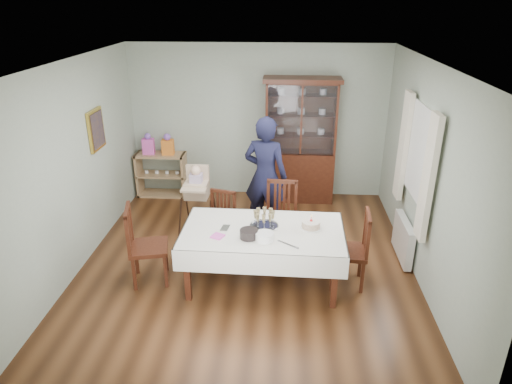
# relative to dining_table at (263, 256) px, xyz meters

# --- Properties ---
(floor) EXTENTS (5.00, 5.00, 0.00)m
(floor) POSITION_rel_dining_table_xyz_m (-0.24, 0.41, -0.38)
(floor) COLOR #593319
(floor) RESTS_ON ground
(room_shell) EXTENTS (5.00, 5.00, 5.00)m
(room_shell) POSITION_rel_dining_table_xyz_m (-0.24, 0.94, 1.32)
(room_shell) COLOR #9EAA99
(room_shell) RESTS_ON floor
(dining_table) EXTENTS (2.02, 1.19, 0.76)m
(dining_table) POSITION_rel_dining_table_xyz_m (0.00, 0.00, 0.00)
(dining_table) COLOR #472111
(dining_table) RESTS_ON floor
(china_cabinet) EXTENTS (1.30, 0.48, 2.18)m
(china_cabinet) POSITION_rel_dining_table_xyz_m (0.51, 2.67, 0.74)
(china_cabinet) COLOR #472111
(china_cabinet) RESTS_ON floor
(sideboard) EXTENTS (0.90, 0.38, 0.80)m
(sideboard) POSITION_rel_dining_table_xyz_m (-1.99, 2.69, 0.02)
(sideboard) COLOR tan
(sideboard) RESTS_ON floor
(picture_frame) EXTENTS (0.04, 0.48, 0.58)m
(picture_frame) POSITION_rel_dining_table_xyz_m (-2.46, 1.21, 1.27)
(picture_frame) COLOR gold
(picture_frame) RESTS_ON room_shell
(window) EXTENTS (0.04, 1.02, 1.22)m
(window) POSITION_rel_dining_table_xyz_m (1.98, 0.71, 1.17)
(window) COLOR white
(window) RESTS_ON room_shell
(curtain_left) EXTENTS (0.07, 0.30, 1.55)m
(curtain_left) POSITION_rel_dining_table_xyz_m (1.92, 0.09, 1.07)
(curtain_left) COLOR silver
(curtain_left) RESTS_ON room_shell
(curtain_right) EXTENTS (0.07, 0.30, 1.55)m
(curtain_right) POSITION_rel_dining_table_xyz_m (1.92, 1.33, 1.07)
(curtain_right) COLOR silver
(curtain_right) RESTS_ON room_shell
(radiator) EXTENTS (0.10, 0.80, 0.55)m
(radiator) POSITION_rel_dining_table_xyz_m (1.92, 0.71, -0.08)
(radiator) COLOR white
(radiator) RESTS_ON floor
(chair_far_left) EXTENTS (0.49, 0.49, 0.88)m
(chair_far_left) POSITION_rel_dining_table_xyz_m (-0.65, 0.76, -0.12)
(chair_far_left) COLOR #472111
(chair_far_left) RESTS_ON floor
(chair_far_right) EXTENTS (0.48, 0.48, 1.02)m
(chair_far_right) POSITION_rel_dining_table_xyz_m (0.22, 0.82, -0.08)
(chair_far_right) COLOR #472111
(chair_far_right) RESTS_ON floor
(chair_end_left) EXTENTS (0.57, 0.57, 1.05)m
(chair_end_left) POSITION_rel_dining_table_xyz_m (-1.46, -0.05, -0.07)
(chair_end_left) COLOR #472111
(chair_end_left) RESTS_ON floor
(chair_end_right) EXTENTS (0.48, 0.48, 1.00)m
(chair_end_right) POSITION_rel_dining_table_xyz_m (1.09, 0.04, -0.09)
(chair_end_right) COLOR #472111
(chair_end_right) RESTS_ON floor
(woman) EXTENTS (0.77, 0.61, 1.84)m
(woman) POSITION_rel_dining_table_xyz_m (-0.03, 1.41, 0.53)
(woman) COLOR black
(woman) RESTS_ON floor
(high_chair) EXTENTS (0.49, 0.49, 1.07)m
(high_chair) POSITION_rel_dining_table_xyz_m (-1.08, 1.38, 0.03)
(high_chair) COLOR black
(high_chair) RESTS_ON floor
(champagne_tray) EXTENTS (0.36, 0.36, 0.22)m
(champagne_tray) POSITION_rel_dining_table_xyz_m (0.01, 0.09, 0.44)
(champagne_tray) COLOR silver
(champagne_tray) RESTS_ON dining_table
(birthday_cake) EXTENTS (0.27, 0.27, 0.18)m
(birthday_cake) POSITION_rel_dining_table_xyz_m (0.59, 0.08, 0.42)
(birthday_cake) COLOR white
(birthday_cake) RESTS_ON dining_table
(plate_stack_dark) EXTENTS (0.28, 0.28, 0.10)m
(plate_stack_dark) POSITION_rel_dining_table_xyz_m (-0.16, -0.21, 0.43)
(plate_stack_dark) COLOR black
(plate_stack_dark) RESTS_ON dining_table
(plate_stack_white) EXTENTS (0.22, 0.22, 0.09)m
(plate_stack_white) POSITION_rel_dining_table_xyz_m (0.03, -0.26, 0.42)
(plate_stack_white) COLOR white
(plate_stack_white) RESTS_ON dining_table
(napkin_stack) EXTENTS (0.18, 0.18, 0.02)m
(napkin_stack) POSITION_rel_dining_table_xyz_m (-0.53, -0.21, 0.38)
(napkin_stack) COLOR #E253BC
(napkin_stack) RESTS_ON dining_table
(cutlery) EXTENTS (0.14, 0.18, 0.01)m
(cutlery) POSITION_rel_dining_table_xyz_m (-0.51, 0.01, 0.38)
(cutlery) COLOR silver
(cutlery) RESTS_ON dining_table
(cake_knife) EXTENTS (0.26, 0.19, 0.01)m
(cake_knife) POSITION_rel_dining_table_xyz_m (0.31, -0.35, 0.38)
(cake_knife) COLOR silver
(cake_knife) RESTS_ON dining_table
(gift_bag_pink) EXTENTS (0.22, 0.15, 0.38)m
(gift_bag_pink) POSITION_rel_dining_table_xyz_m (-2.18, 2.67, 0.58)
(gift_bag_pink) COLOR #E253BC
(gift_bag_pink) RESTS_ON sideboard
(gift_bag_orange) EXTENTS (0.21, 0.15, 0.38)m
(gift_bag_orange) POSITION_rel_dining_table_xyz_m (-1.83, 2.67, 0.59)
(gift_bag_orange) COLOR orange
(gift_bag_orange) RESTS_ON sideboard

